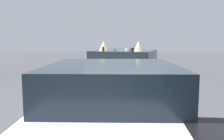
# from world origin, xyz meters

# --- Properties ---
(ground_plane) EXTENTS (60.00, 60.00, 0.00)m
(ground_plane) POSITION_xyz_m (0.00, 0.00, 0.00)
(ground_plane) COLOR #47474C
(art_car_decorated) EXTENTS (4.68, 2.98, 1.75)m
(art_car_decorated) POSITION_xyz_m (0.06, -0.02, 0.73)
(art_car_decorated) COLOR beige
(art_car_decorated) RESTS_ON ground
(parked_sedan_near_left) EXTENTS (4.38, 2.38, 1.33)m
(parked_sedan_near_left) POSITION_xyz_m (5.37, -0.49, 0.66)
(parked_sedan_near_left) COLOR red
(parked_sedan_near_left) RESTS_ON ground
(parked_sedan_far_left) EXTENTS (4.17, 2.09, 1.43)m
(parked_sedan_far_left) POSITION_xyz_m (-3.41, 0.21, 0.72)
(parked_sedan_far_left) COLOR white
(parked_sedan_far_left) RESTS_ON ground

